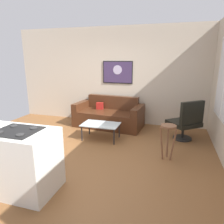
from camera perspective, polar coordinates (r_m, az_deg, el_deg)
name	(u,v)px	position (r m, az deg, el deg)	size (l,w,h in m)	color
ground	(85,155)	(4.35, -7.39, -11.83)	(6.40, 6.40, 0.04)	brown
back_wall	(117,76)	(6.21, 1.33, 9.90)	(6.40, 0.05, 2.80)	beige
couch	(109,116)	(5.93, -0.87, -1.20)	(1.99, 1.05, 0.84)	#492615
coffee_table	(101,125)	(4.97, -3.12, -3.65)	(0.88, 0.55, 0.39)	silver
armchair	(186,121)	(5.16, 19.84, -2.45)	(0.87, 0.87, 0.98)	black
bar_stool	(168,134)	(4.09, 15.24, -5.88)	(0.34, 0.33, 0.69)	brown
kitchen_counter	(5,158)	(3.54, -27.55, -11.27)	(1.61, 0.70, 0.95)	silver
wall_painting	(118,72)	(6.15, 1.55, 10.92)	(0.90, 0.03, 0.65)	black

